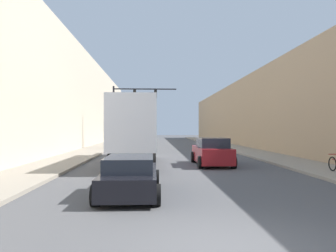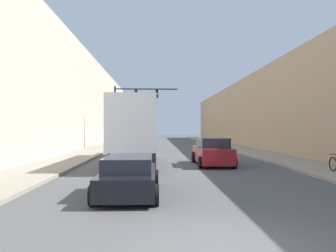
# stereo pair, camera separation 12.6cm
# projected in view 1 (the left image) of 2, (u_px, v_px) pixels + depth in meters

# --- Properties ---
(ground_plane) EXTENTS (200.00, 200.00, 0.00)m
(ground_plane) POSITION_uv_depth(u_px,v_px,m) (232.00, 248.00, 6.20)
(ground_plane) COLOR #4C4C4F
(sidewalk_right) EXTENTS (3.14, 80.00, 0.15)m
(sidewalk_right) POSITION_uv_depth(u_px,v_px,m) (234.00, 148.00, 36.50)
(sidewalk_right) COLOR gray
(sidewalk_right) RESTS_ON ground
(sidewalk_left) EXTENTS (3.14, 80.00, 0.15)m
(sidewalk_left) POSITION_uv_depth(u_px,v_px,m) (99.00, 148.00, 35.84)
(sidewalk_left) COLOR gray
(sidewalk_left) RESTS_ON ground
(building_right) EXTENTS (6.00, 80.00, 8.26)m
(building_right) POSITION_uv_depth(u_px,v_px,m) (274.00, 112.00, 36.73)
(building_right) COLOR tan
(building_right) RESTS_ON ground
(building_left) EXTENTS (6.00, 80.00, 10.98)m
(building_left) POSITION_uv_depth(u_px,v_px,m) (57.00, 99.00, 35.68)
(building_left) COLOR beige
(building_left) RESTS_ON ground
(semi_truck) EXTENTS (2.46, 12.63, 3.95)m
(semi_truck) POSITION_uv_depth(u_px,v_px,m) (137.00, 129.00, 21.42)
(semi_truck) COLOR silver
(semi_truck) RESTS_ON ground
(sedan_car) EXTENTS (2.02, 4.61, 1.32)m
(sedan_car) POSITION_uv_depth(u_px,v_px,m) (130.00, 176.00, 11.17)
(sedan_car) COLOR black
(sedan_car) RESTS_ON ground
(suv_car) EXTENTS (2.12, 4.69, 1.69)m
(suv_car) POSITION_uv_depth(u_px,v_px,m) (212.00, 152.00, 20.06)
(suv_car) COLOR maroon
(suv_car) RESTS_ON ground
(traffic_signal_gantry) EXTENTS (6.81, 0.35, 6.76)m
(traffic_signal_gantry) POSITION_uv_depth(u_px,v_px,m) (128.00, 106.00, 34.92)
(traffic_signal_gantry) COLOR black
(traffic_signal_gantry) RESTS_ON ground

